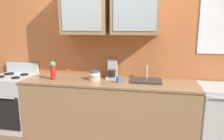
% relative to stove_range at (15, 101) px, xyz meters
% --- Properties ---
extents(ground_plane, '(10.00, 10.00, 0.00)m').
position_rel_stove_range_xyz_m(ground_plane, '(1.62, -0.00, -0.45)').
color(ground_plane, brown).
extents(back_wall_unit, '(5.10, 0.47, 2.59)m').
position_rel_stove_range_xyz_m(back_wall_unit, '(1.62, 0.32, 0.99)').
color(back_wall_unit, '#B76638').
rests_on(back_wall_unit, ground_plane).
extents(counter, '(2.60, 0.66, 0.89)m').
position_rel_stove_range_xyz_m(counter, '(1.62, -0.00, -0.01)').
color(counter, '#93704C').
rests_on(counter, ground_plane).
extents(stove_range, '(0.65, 0.67, 1.07)m').
position_rel_stove_range_xyz_m(stove_range, '(0.00, 0.00, 0.00)').
color(stove_range, silver).
rests_on(stove_range, ground_plane).
extents(sink_faucet, '(0.45, 0.32, 0.22)m').
position_rel_stove_range_xyz_m(sink_faucet, '(2.18, 0.08, 0.46)').
color(sink_faucet, '#2D2D30').
rests_on(sink_faucet, counter).
extents(bowl_stack, '(0.18, 0.18, 0.14)m').
position_rel_stove_range_xyz_m(bowl_stack, '(1.40, 0.03, 0.51)').
color(bowl_stack, '#E0AD7F').
rests_on(bowl_stack, counter).
extents(vase, '(0.09, 0.09, 0.28)m').
position_rel_stove_range_xyz_m(vase, '(0.77, -0.07, 0.59)').
color(vase, '#B21E1E').
rests_on(vase, counter).
extents(cup_near_sink, '(0.10, 0.07, 0.09)m').
position_rel_stove_range_xyz_m(cup_near_sink, '(1.78, -0.06, 0.49)').
color(cup_near_sink, '#38608C').
rests_on(cup_near_sink, counter).
extents(dishwasher, '(0.62, 0.64, 0.89)m').
position_rel_stove_range_xyz_m(dishwasher, '(3.22, -0.00, -0.01)').
color(dishwasher, silver).
rests_on(dishwasher, ground_plane).
extents(coffee_maker, '(0.17, 0.20, 0.29)m').
position_rel_stove_range_xyz_m(coffee_maker, '(1.64, 0.19, 0.55)').
color(coffee_maker, '#B7B7BC').
rests_on(coffee_maker, counter).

